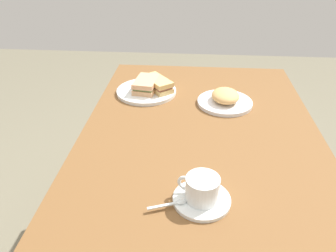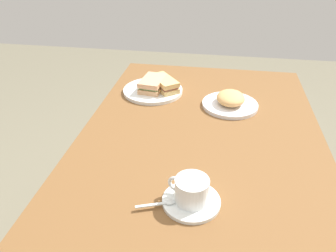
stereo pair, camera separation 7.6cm
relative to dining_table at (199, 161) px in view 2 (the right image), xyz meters
The scene contains 9 objects.
dining_table is the anchor object (origin of this frame).
sandwich_plate 0.38m from the dining_table, 38.16° to the left, with size 0.24×0.24×0.01m, color white.
sandwich_front 0.39m from the dining_table, 38.16° to the left, with size 0.14×0.10×0.05m.
sandwich_back 0.37m from the dining_table, 31.08° to the left, with size 0.15×0.14×0.05m.
coffee_saucer 0.35m from the dining_table, behind, with size 0.14×0.14×0.01m, color white.
coffee_cup 0.36m from the dining_table, behind, with size 0.08×0.11×0.06m.
spoon 0.38m from the dining_table, 169.04° to the left, with size 0.04×0.10×0.01m.
side_plate 0.26m from the dining_table, 24.40° to the right, with size 0.21×0.21×0.01m, color white.
side_food_pile 0.27m from the dining_table, 24.40° to the right, with size 0.12×0.10×0.04m, color tan.
Camera 2 is at (-0.92, -0.04, 1.36)m, focal length 35.29 mm.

